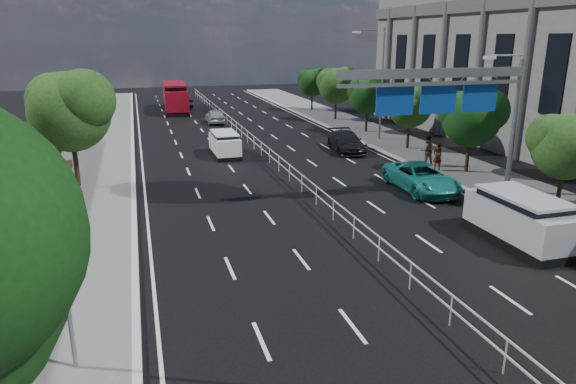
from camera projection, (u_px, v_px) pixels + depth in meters
name	position (u px, v px, depth m)	size (l,w,h in m)	color
ground	(435.00, 312.00, 16.09)	(160.00, 160.00, 0.00)	black
sidewalk_near	(34.00, 376.00, 12.96)	(5.00, 140.00, 0.14)	slate
kerb_near	(137.00, 359.00, 13.63)	(0.25, 140.00, 0.15)	silver
median_fence	(264.00, 150.00, 36.59)	(0.05, 85.00, 1.02)	silver
hedge_near	(0.00, 286.00, 16.98)	(1.00, 36.00, 0.44)	black
toilet_sign	(42.00, 269.00, 12.27)	(1.62, 0.18, 4.34)	gray
overhead_gantry	(453.00, 93.00, 25.52)	(10.24, 0.38, 7.45)	gray
streetlight_far	(379.00, 77.00, 41.29)	(2.78, 2.40, 9.00)	gray
civic_hall	(553.00, 63.00, 40.89)	(14.40, 36.00, 14.35)	slate
near_tree_back	(70.00, 107.00, 28.02)	(4.84, 4.51, 6.69)	black
far_tree_c	(568.00, 143.00, 24.55)	(3.52, 3.28, 4.94)	black
far_tree_d	(473.00, 115.00, 31.35)	(3.85, 3.59, 5.34)	black
far_tree_e	(411.00, 103.00, 38.28)	(3.63, 3.38, 5.13)	black
far_tree_f	(368.00, 94.00, 45.18)	(3.52, 3.28, 5.02)	black
far_tree_g	(337.00, 84.00, 51.99)	(3.96, 3.69, 5.45)	black
far_tree_h	(313.00, 81.00, 58.98)	(3.41, 3.18, 4.91)	black
white_minivan	(225.00, 144.00, 37.10)	(1.79, 4.04, 1.74)	black
red_bus	(175.00, 96.00, 59.74)	(2.94, 10.82, 3.21)	black
near_car_silver	(215.00, 116.00, 51.28)	(1.64, 4.07, 1.39)	#95979C
near_car_dark	(183.00, 100.00, 63.11)	(1.76, 5.06, 1.67)	black
silver_minivan	(521.00, 219.00, 21.30)	(2.16, 5.05, 2.09)	black
parked_car_teal	(421.00, 177.00, 28.64)	(2.52, 5.46, 1.52)	#1B7C76
parked_car_dark	(346.00, 142.00, 38.57)	(2.04, 5.03, 1.46)	black
pedestrian_a	(437.00, 156.00, 32.48)	(0.65, 0.43, 1.79)	gray
pedestrian_b	(427.00, 151.00, 33.69)	(0.96, 0.75, 1.98)	gray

